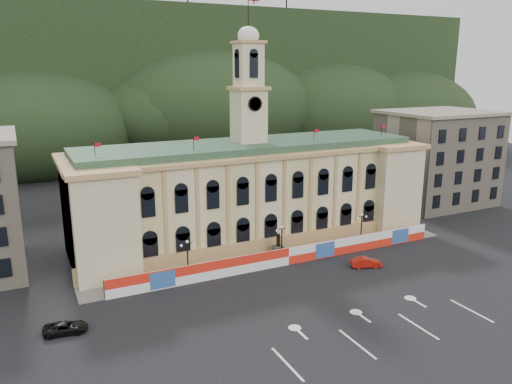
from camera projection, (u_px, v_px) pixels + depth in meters
name	position (u px, v px, depth m)	size (l,w,h in m)	color
ground	(353.00, 310.00, 56.80)	(260.00, 260.00, 0.00)	black
lane_markings	(382.00, 330.00, 52.44)	(26.00, 10.00, 0.02)	white
hill_ridge	(124.00, 91.00, 158.50)	(230.00, 80.00, 64.00)	black
city_hall	(250.00, 191.00, 79.00)	(56.20, 17.60, 37.10)	beige
side_building_right	(437.00, 157.00, 99.74)	(21.00, 17.00, 18.60)	tan
hoarding_fence	(289.00, 256.00, 69.67)	(50.00, 0.44, 2.50)	red
pavement	(279.00, 258.00, 72.27)	(56.00, 5.50, 0.16)	slate
statue	(278.00, 250.00, 72.22)	(1.40, 1.40, 3.72)	#595651
lamp_left	(188.00, 255.00, 64.95)	(1.96, 0.44, 5.15)	black
lamp_center	(282.00, 240.00, 70.88)	(1.96, 0.44, 5.15)	black
lamp_right	(361.00, 226.00, 76.82)	(1.96, 0.44, 5.15)	black
red_sedan	(366.00, 262.00, 68.89)	(4.49, 2.75, 1.40)	#A8150C
black_suv	(66.00, 328.00, 51.75)	(4.73, 2.68, 1.24)	black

